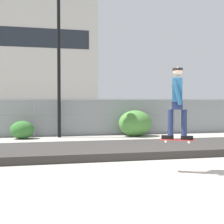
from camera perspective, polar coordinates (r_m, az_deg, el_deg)
ground_plane at (r=6.63m, az=13.87°, el=-12.39°), size 120.00×120.00×0.00m
gravel_berm at (r=9.60m, az=5.33°, el=-7.27°), size 14.39×2.84×0.23m
skateboard at (r=6.82m, az=12.93°, el=-5.49°), size 0.81×0.54×0.07m
skater at (r=6.77m, az=12.98°, el=2.59°), size 0.69×0.62×1.68m
chain_fence at (r=14.55m, az=-0.72°, el=-0.98°), size 21.99×0.06×1.85m
street_lamp at (r=14.07m, az=-10.62°, el=13.36°), size 0.44×0.44×7.23m
parked_car_near at (r=17.67m, az=-10.01°, el=-0.84°), size 4.49×2.12×1.66m
parked_car_mid at (r=18.71m, az=7.12°, el=-0.69°), size 4.46×2.06×1.66m
shrub_left at (r=13.63m, az=-17.56°, el=-3.43°), size 1.06×0.87×0.82m
shrub_center at (r=14.13m, az=4.66°, el=-2.26°), size 1.65×1.35×1.28m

